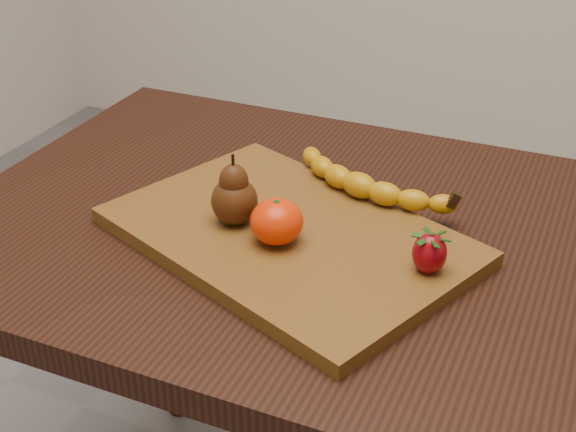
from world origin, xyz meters
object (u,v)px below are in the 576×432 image
at_px(cutting_board, 288,236).
at_px(mandarin, 277,222).
at_px(pear, 234,189).
at_px(table, 318,286).

relative_size(cutting_board, mandarin, 6.75).
bearing_deg(pear, table, 35.21).
bearing_deg(mandarin, cutting_board, 87.37).
xyz_separation_m(table, mandarin, (-0.02, -0.09, 0.15)).
bearing_deg(cutting_board, table, 91.75).
bearing_deg(cutting_board, pear, -151.49).
bearing_deg(table, cutting_board, -110.15).
distance_m(table, mandarin, 0.17).
xyz_separation_m(table, pear, (-0.09, -0.07, 0.16)).
bearing_deg(mandarin, pear, 161.39).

